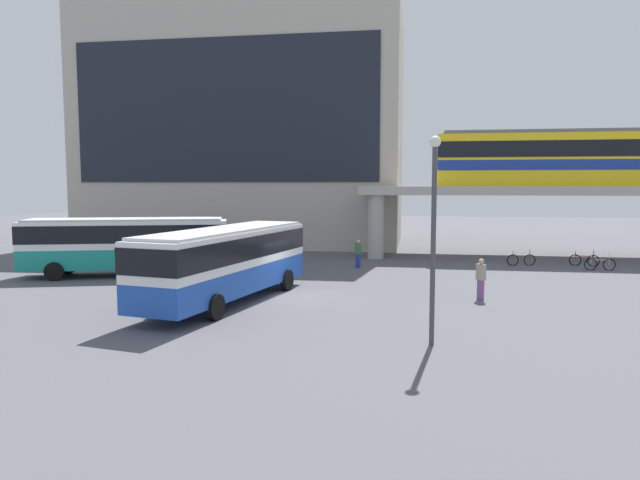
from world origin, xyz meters
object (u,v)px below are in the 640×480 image
Objects in this scene: bus_main at (227,257)px; bicycle_silver at (600,264)px; bus_secondary at (127,240)px; train at (589,157)px; bicycle_red at (584,260)px; pedestrian_near_building at (274,259)px; pedestrian_walking_across at (481,280)px; bicycle_green at (521,260)px; pedestrian_at_kerb at (358,255)px; station_building at (249,132)px.

bus_main reaches higher than bicycle_silver.
bus_secondary is 27.61m from bicycle_silver.
train is 11.50× the size of bicycle_silver.
bicycle_red is 1.09× the size of pedestrian_near_building.
pedestrian_walking_across is at bearing -11.56° from bus_secondary.
train is 9.66m from bicycle_green.
pedestrian_at_kerb is at bearing -167.67° from bicycle_red.
bus_secondary is 8.32m from pedestrian_near_building.
pedestrian_at_kerb is 5.33m from pedestrian_near_building.
bus_main is at bearing -136.35° from train.
bus_secondary is (-1.20, -20.64, -7.82)m from station_building.
bicycle_green is 15.62m from pedestrian_near_building.
bus_main is 20.35m from bicycle_green.
bicycle_silver is at bearing 4.92° from pedestrian_at_kerb.
bus_secondary is (-27.66, -12.68, -4.96)m from train.
bicycle_red and bicycle_silver have the same top height.
bicycle_red is at bearing 12.33° from pedestrian_at_kerb.
pedestrian_near_building is (-14.73, -5.20, 0.41)m from bicycle_green.
bus_main is 12.37m from pedestrian_at_kerb.
train is 11.57× the size of bicycle_red.
bus_secondary reaches higher than bicycle_red.
bicycle_green is 0.99× the size of bicycle_silver.
station_building is at bearing 163.26° from train.
bicycle_silver is (0.39, -1.81, 0.00)m from bicycle_red.
bicycle_red is at bearing -106.03° from train.
bus_secondary is 6.57× the size of pedestrian_at_kerb.
station_building is 2.36× the size of bus_main.
pedestrian_walking_across is (-8.91, -16.52, -6.08)m from train.
bus_secondary is 13.55m from pedestrian_at_kerb.
bus_secondary is 27.71m from bicycle_red.
bus_secondary is at bearing -166.42° from bicycle_silver.
train is at bearing 43.65° from bus_main.
bicycle_red is 19.45m from pedestrian_near_building.
bus_main is 6.92× the size of pedestrian_near_building.
bicycle_green is 4.48m from bicycle_silver.
bicycle_green is at bearing 72.10° from pedestrian_walking_across.
station_building is 21.08m from pedestrian_at_kerb.
bicycle_green is 12.28m from pedestrian_walking_across.
bicycle_silver is 19.38m from pedestrian_near_building.
train reaches higher than bicycle_green.
bus_main is 11.19m from pedestrian_walking_across.
pedestrian_at_kerb is at bearing 22.83° from bus_secondary.
station_building is at bearing 103.96° from bus_main.
pedestrian_at_kerb is at bearing -175.08° from bicycle_silver.
train is 9.10m from bicycle_silver.
train reaches higher than bus_secondary.
station_building is at bearing 86.68° from bus_secondary.
train reaches higher than bus_main.
bus_secondary is (-7.87, 6.20, 0.00)m from bus_main.
train is 30.83m from bus_secondary.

